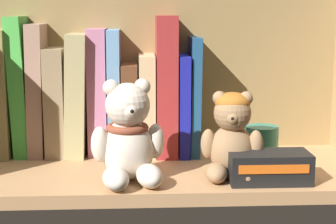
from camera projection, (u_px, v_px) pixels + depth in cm
name	position (u px, v px, depth cm)	size (l,w,h in cm)	color
shelf_board	(148.00, 173.00, 89.10)	(69.30, 26.69, 2.00)	tan
shelf_back_panel	(146.00, 72.00, 100.08)	(71.70, 1.20, 32.02)	olive
book_2	(7.00, 92.00, 96.57)	(2.51, 13.29, 21.92)	#908650
book_3	(23.00, 86.00, 96.52)	(2.69, 11.34, 24.09)	green
book_4	(39.00, 89.00, 96.79)	(2.63, 11.78, 22.84)	tan
book_5	(58.00, 100.00, 97.33)	(3.34, 12.63, 18.78)	#907A58
book_6	(78.00, 93.00, 97.30)	(3.36, 13.36, 21.17)	tan
book_7	(98.00, 91.00, 97.41)	(3.26, 10.30, 22.00)	#BA7093
book_8	(115.00, 91.00, 97.58)	(2.14, 11.30, 21.84)	#6696C2
book_9	(130.00, 107.00, 98.25)	(2.78, 13.43, 15.92)	brown
book_10	(147.00, 103.00, 98.26)	(2.76, 13.26, 17.53)	tan
book_11	(166.00, 84.00, 97.83)	(3.59, 14.51, 24.26)	#9E2B2B
book_12	(182.00, 103.00, 98.60)	(1.85, 14.92, 17.52)	#171C96
book_13	(193.00, 94.00, 98.42)	(1.61, 13.85, 20.58)	navy
teddy_bear_larger	(128.00, 138.00, 80.63)	(11.36, 11.82, 15.24)	beige
teddy_bear_smaller	(232.00, 137.00, 82.94)	(9.73, 10.07, 13.13)	#93704C
pillar_candle	(262.00, 144.00, 91.90)	(5.55, 5.55, 6.05)	#2D7A66
small_product_box	(269.00, 167.00, 80.93)	(11.97, 6.18, 4.52)	black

